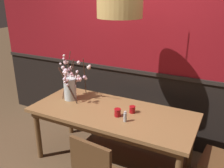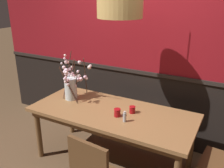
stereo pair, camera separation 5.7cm
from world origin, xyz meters
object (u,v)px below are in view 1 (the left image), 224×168
(dining_table, at_px, (112,117))
(chair_far_side_right, at_px, (155,104))
(candle_holder_nearer_edge, at_px, (118,112))
(pendant_lamp, at_px, (120,6))
(chair_far_side_left, at_px, (118,97))
(candle_holder_nearer_center, at_px, (132,109))
(vase_with_blossoms, at_px, (71,85))
(condiment_bottle, at_px, (125,117))

(dining_table, distance_m, chair_far_side_right, 0.91)
(candle_holder_nearer_edge, xyz_separation_m, pendant_lamp, (-0.07, 0.19, 1.16))
(dining_table, bearing_deg, chair_far_side_left, 111.56)
(dining_table, relative_size, chair_far_side_right, 2.12)
(dining_table, relative_size, candle_holder_nearer_center, 23.49)
(chair_far_side_left, xyz_separation_m, pendant_lamp, (0.38, -0.76, 1.42))
(dining_table, height_order, vase_with_blossoms, vase_with_blossoms)
(vase_with_blossoms, relative_size, candle_holder_nearer_edge, 6.85)
(chair_far_side_right, bearing_deg, vase_with_blossoms, -139.71)
(candle_holder_nearer_edge, bearing_deg, pendant_lamp, 111.45)
(dining_table, relative_size, condiment_bottle, 15.79)
(chair_far_side_left, distance_m, vase_with_blossoms, 0.94)
(pendant_lamp, bearing_deg, chair_far_side_right, 73.09)
(dining_table, distance_m, candle_holder_nearer_center, 0.27)
(chair_far_side_left, xyz_separation_m, candle_holder_nearer_center, (0.57, -0.79, 0.26))
(vase_with_blossoms, distance_m, condiment_bottle, 0.94)
(chair_far_side_right, bearing_deg, candle_holder_nearer_edge, -99.50)
(chair_far_side_right, xyz_separation_m, condiment_bottle, (-0.03, -1.02, 0.27))
(dining_table, distance_m, pendant_lamp, 1.29)
(vase_with_blossoms, bearing_deg, dining_table, -6.70)
(chair_far_side_right, xyz_separation_m, chair_far_side_left, (-0.61, -0.00, -0.01))
(candle_holder_nearer_edge, xyz_separation_m, condiment_bottle, (0.13, -0.08, 0.01))
(chair_far_side_left, bearing_deg, candle_holder_nearer_center, -53.87)
(dining_table, height_order, condiment_bottle, condiment_bottle)
(chair_far_side_right, bearing_deg, chair_far_side_left, -179.57)
(dining_table, distance_m, vase_with_blossoms, 0.71)
(vase_with_blossoms, relative_size, pendant_lamp, 0.73)
(chair_far_side_right, distance_m, candle_holder_nearer_edge, 1.00)
(chair_far_side_right, bearing_deg, condiment_bottle, -91.66)
(vase_with_blossoms, bearing_deg, chair_far_side_left, 68.18)
(chair_far_side_right, distance_m, chair_far_side_left, 0.61)
(candle_holder_nearer_edge, distance_m, pendant_lamp, 1.18)
(pendant_lamp, bearing_deg, chair_far_side_left, 116.73)
(chair_far_side_right, height_order, vase_with_blossoms, vase_with_blossoms)
(chair_far_side_left, xyz_separation_m, condiment_bottle, (0.58, -1.02, 0.28))
(vase_with_blossoms, relative_size, candle_holder_nearer_center, 7.61)
(chair_far_side_left, distance_m, candle_holder_nearer_center, 1.01)
(chair_far_side_right, relative_size, condiment_bottle, 7.46)
(candle_holder_nearer_edge, relative_size, condiment_bottle, 0.75)
(candle_holder_nearer_center, height_order, condiment_bottle, condiment_bottle)
(vase_with_blossoms, height_order, candle_holder_nearer_center, vase_with_blossoms)
(dining_table, xyz_separation_m, chair_far_side_left, (-0.34, 0.86, -0.14))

